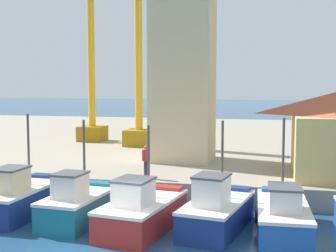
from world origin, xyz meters
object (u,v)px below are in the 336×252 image
Objects in this scene: port_crane_near at (92,46)px; dock_worker_near_tower at (146,161)px; fishing_boat_left_outer at (22,198)px; fishing_boat_mid_right at (283,215)px; fishing_boat_left_inner at (78,204)px; fishing_boat_mid_left at (142,211)px; port_crane_far at (140,28)px; fishing_boat_center at (217,211)px; clock_tower at (183,26)px.

port_crane_near is 17.29m from dock_worker_near_tower.
port_crane_near is (-3.86, 17.68, 7.82)m from fishing_boat_left_outer.
fishing_boat_mid_right is at bearing -0.12° from fishing_boat_left_outer.
fishing_boat_mid_right is at bearing 3.17° from fishing_boat_left_inner.
port_crane_far is (-4.96, 16.62, 8.94)m from fishing_boat_mid_left.
fishing_boat_mid_left is at bearing -171.45° from fishing_boat_mid_right.
fishing_boat_center is (5.59, 0.28, 0.01)m from fishing_boat_left_inner.
port_crane_far reaches higher than clock_tower.
fishing_boat_left_inner is at bearing 172.90° from fishing_boat_mid_left.
fishing_boat_left_inner is 8.07m from fishing_boat_mid_right.
fishing_boat_left_outer is 13.86m from clock_tower.
fishing_boat_left_inner is at bearing -69.76° from port_crane_near.
fishing_boat_mid_left is at bearing -8.27° from fishing_boat_left_outer.
port_crane_far is 13.58× the size of dock_worker_near_tower.
fishing_boat_left_outer is at bearing -117.31° from clock_tower.
port_crane_far is at bearing 115.93° from fishing_boat_center.
fishing_boat_left_inner is 18.69m from port_crane_far.
fishing_boat_mid_left reaches higher than dock_worker_near_tower.
fishing_boat_mid_left is (5.61, -0.82, -0.03)m from fishing_boat_left_outer.
fishing_boat_left_outer is at bearing 178.74° from fishing_boat_center.
port_crane_near is at bearing 102.32° from fishing_boat_left_outer.
fishing_boat_center is (2.81, 0.63, 0.02)m from fishing_boat_mid_left.
fishing_boat_left_outer is 0.22× the size of port_crane_far.
clock_tower is 9.27m from dock_worker_near_tower.
clock_tower is (-0.52, 10.68, 8.31)m from fishing_boat_mid_left.
clock_tower is at bearing 92.76° from fishing_boat_mid_left.
port_crane_far is (-7.78, 15.99, 8.91)m from fishing_boat_center.
dock_worker_near_tower is (1.57, 4.54, 1.10)m from fishing_boat_left_inner.
fishing_boat_left_inner is 0.84× the size of fishing_boat_mid_right.
port_crane_far is at bearing 97.64° from fishing_boat_left_inner.
fishing_boat_mid_left is 22.21m from port_crane_near.
fishing_boat_left_inner is 5.60m from fishing_boat_center.
clock_tower is (-5.79, 9.89, 8.36)m from fishing_boat_mid_right.
fishing_boat_center reaches higher than dock_worker_near_tower.
fishing_boat_mid_right is 14.18m from clock_tower.
port_crane_near is at bearing 138.90° from clock_tower.
dock_worker_near_tower is (-6.49, 4.10, 1.15)m from fishing_boat_mid_right.
fishing_boat_left_inner is 13.45m from clock_tower.
fishing_boat_mid_left is 0.98× the size of fishing_boat_mid_right.
fishing_boat_center is 23.05m from port_crane_near.
port_crane_near is at bearing 129.80° from fishing_boat_mid_right.
fishing_boat_mid_left is at bearing -87.24° from clock_tower.
fishing_boat_left_outer is 0.29× the size of clock_tower.
fishing_boat_left_inner is 2.60× the size of dock_worker_near_tower.
port_crane_near is (-14.75, 17.70, 7.89)m from fishing_boat_mid_right.
fishing_boat_mid_right is 0.29× the size of clock_tower.
dock_worker_near_tower is (-4.02, 4.26, 1.08)m from fishing_boat_center.
fishing_boat_left_outer is at bearing 179.88° from fishing_boat_mid_right.
port_crane_far is at bearing 107.73° from dock_worker_near_tower.
fishing_boat_mid_left is 1.02× the size of fishing_boat_center.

